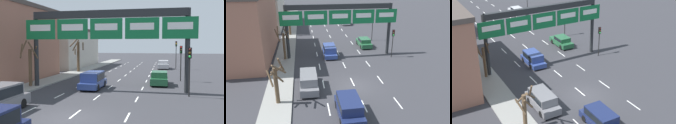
# 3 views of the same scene
# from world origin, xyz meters

# --- Properties ---
(ground_plane) EXTENTS (220.00, 220.00, 0.00)m
(ground_plane) POSITION_xyz_m (0.00, 0.00, 0.00)
(ground_plane) COLOR #333338
(sidewalk_left) EXTENTS (2.80, 110.00, 0.15)m
(sidewalk_left) POSITION_xyz_m (-8.00, 0.00, 0.07)
(sidewalk_left) COLOR gray
(sidewalk_left) RESTS_ON ground_plane
(lane_dashes) EXTENTS (6.72, 67.00, 0.01)m
(lane_dashes) POSITION_xyz_m (-0.00, 13.50, 0.01)
(lane_dashes) COLOR white
(lane_dashes) RESTS_ON ground_plane
(sign_gantry) EXTENTS (16.51, 0.70, 7.60)m
(sign_gantry) POSITION_xyz_m (0.00, 9.58, 6.04)
(sign_gantry) COLOR #232628
(sign_gantry) RESTS_ON ground_plane
(building_near) EXTENTS (10.97, 17.12, 9.24)m
(building_near) POSITION_xyz_m (-15.18, 12.24, 4.63)
(building_near) COLOR #9E6651
(building_near) RESTS_ON ground_plane
(building_far) EXTENTS (14.06, 18.34, 7.41)m
(building_far) POSITION_xyz_m (-16.69, 33.18, 3.71)
(building_far) COLOR beige
(building_far) RESTS_ON ground_plane
(car_green) EXTENTS (1.81, 4.34, 1.46)m
(car_green) POSITION_xyz_m (4.87, 13.66, 0.78)
(car_green) COLOR #235B38
(car_green) RESTS_ON ground_plane
(suv_blue) EXTENTS (1.84, 4.29, 1.67)m
(suv_blue) POSITION_xyz_m (-1.48, 9.90, 0.93)
(suv_blue) COLOR navy
(suv_blue) RESTS_ON ground_plane
(suv_navy) EXTENTS (1.99, 4.35, 1.69)m
(suv_navy) POSITION_xyz_m (-1.69, -5.17, 0.94)
(suv_navy) COLOR #19234C
(suv_navy) RESTS_ON ground_plane
(suv_grey) EXTENTS (1.90, 4.65, 1.78)m
(suv_grey) POSITION_xyz_m (-4.91, 0.23, 0.99)
(suv_grey) COLOR slate
(suv_grey) RESTS_ON ground_plane
(car_silver) EXTENTS (1.87, 4.65, 1.50)m
(car_silver) POSITION_xyz_m (5.10, 31.88, 0.80)
(car_silver) COLOR #B7B7BC
(car_silver) RESTS_ON ground_plane
(traffic_light_near_gantry) EXTENTS (0.30, 0.35, 4.11)m
(traffic_light_near_gantry) POSITION_xyz_m (7.45, 7.94, 2.96)
(traffic_light_near_gantry) COLOR black
(traffic_light_near_gantry) RESTS_ON ground_plane
(traffic_light_mid_block) EXTENTS (0.30, 0.35, 4.19)m
(traffic_light_mid_block) POSITION_xyz_m (7.27, 16.91, 3.01)
(traffic_light_mid_block) COLOR black
(traffic_light_mid_block) RESTS_ON ground_plane
(traffic_light_far_end) EXTENTS (0.30, 0.35, 4.92)m
(traffic_light_far_end) POSITION_xyz_m (7.29, 31.55, 3.50)
(traffic_light_far_end) COLOR black
(traffic_light_far_end) RESTS_ON ground_plane
(tree_bare_closest) EXTENTS (2.36, 2.02, 5.37)m
(tree_bare_closest) POSITION_xyz_m (-7.82, 23.16, 2.88)
(tree_bare_closest) COLOR brown
(tree_bare_closest) RESTS_ON sidewalk_left
(tree_bare_second) EXTENTS (2.00, 1.99, 4.64)m
(tree_bare_second) POSITION_xyz_m (-7.96, 9.27, 2.53)
(tree_bare_second) COLOR brown
(tree_bare_second) RESTS_ON sidewalk_left
(tree_bare_third) EXTENTS (1.83, 1.67, 4.70)m
(tree_bare_third) POSITION_xyz_m (-7.81, -2.39, 2.39)
(tree_bare_third) COLOR brown
(tree_bare_third) RESTS_ON sidewalk_left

